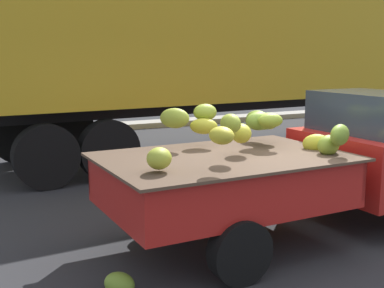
# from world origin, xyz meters

# --- Properties ---
(ground) EXTENTS (220.00, 220.00, 0.00)m
(ground) POSITION_xyz_m (0.00, 0.00, 0.00)
(ground) COLOR #28282B
(curb_strip) EXTENTS (80.00, 0.80, 0.16)m
(curb_strip) POSITION_xyz_m (0.00, 9.83, 0.08)
(curb_strip) COLOR gray
(curb_strip) RESTS_ON ground
(pickup_truck) EXTENTS (4.76, 1.86, 1.70)m
(pickup_truck) POSITION_xyz_m (1.13, 0.28, 0.89)
(pickup_truck) COLOR #B21E19
(pickup_truck) RESTS_ON ground
(semi_trailer) EXTENTS (12.11, 3.17, 3.95)m
(semi_trailer) POSITION_xyz_m (2.55, 5.24, 2.54)
(semi_trailer) COLOR gold
(semi_trailer) RESTS_ON ground
(fallen_banana_bunch_near_tailgate) EXTENTS (0.36, 0.38, 0.21)m
(fallen_banana_bunch_near_tailgate) POSITION_xyz_m (-2.13, -0.25, 0.10)
(fallen_banana_bunch_near_tailgate) COLOR olive
(fallen_banana_bunch_near_tailgate) RESTS_ON ground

